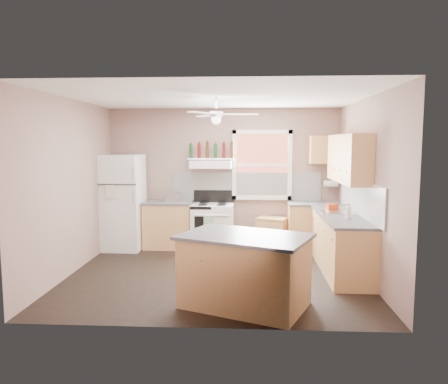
# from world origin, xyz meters

# --- Properties ---
(floor) EXTENTS (4.50, 4.50, 0.00)m
(floor) POSITION_xyz_m (0.00, 0.00, 0.00)
(floor) COLOR black
(floor) RESTS_ON ground
(ceiling) EXTENTS (4.50, 4.50, 0.00)m
(ceiling) POSITION_xyz_m (0.00, 0.00, 2.70)
(ceiling) COLOR white
(ceiling) RESTS_ON ground
(wall_back) EXTENTS (4.50, 0.05, 2.70)m
(wall_back) POSITION_xyz_m (0.00, 2.02, 1.35)
(wall_back) COLOR #886960
(wall_back) RESTS_ON ground
(wall_right) EXTENTS (0.05, 4.00, 2.70)m
(wall_right) POSITION_xyz_m (2.27, 0.00, 1.35)
(wall_right) COLOR #886960
(wall_right) RESTS_ON ground
(wall_left) EXTENTS (0.05, 4.00, 2.70)m
(wall_left) POSITION_xyz_m (-2.27, 0.00, 1.35)
(wall_left) COLOR #886960
(wall_left) RESTS_ON ground
(backsplash_back) EXTENTS (2.90, 0.03, 0.55)m
(backsplash_back) POSITION_xyz_m (0.45, 1.99, 1.18)
(backsplash_back) COLOR white
(backsplash_back) RESTS_ON wall_back
(backsplash_right) EXTENTS (0.03, 2.60, 0.55)m
(backsplash_right) POSITION_xyz_m (2.23, 0.30, 1.18)
(backsplash_right) COLOR white
(backsplash_right) RESTS_ON wall_right
(window_view) EXTENTS (1.00, 0.02, 1.20)m
(window_view) POSITION_xyz_m (0.75, 1.98, 1.60)
(window_view) COLOR brown
(window_view) RESTS_ON wall_back
(window_frame) EXTENTS (1.16, 0.07, 1.36)m
(window_frame) POSITION_xyz_m (0.75, 1.96, 1.60)
(window_frame) COLOR white
(window_frame) RESTS_ON wall_back
(refrigerator) EXTENTS (0.78, 0.76, 1.81)m
(refrigerator) POSITION_xyz_m (-1.92, 1.54, 0.90)
(refrigerator) COLOR white
(refrigerator) RESTS_ON floor
(base_cabinet_left) EXTENTS (0.90, 0.60, 0.86)m
(base_cabinet_left) POSITION_xyz_m (-1.06, 1.70, 0.43)
(base_cabinet_left) COLOR #B97F4D
(base_cabinet_left) RESTS_ON floor
(counter_left) EXTENTS (0.92, 0.62, 0.04)m
(counter_left) POSITION_xyz_m (-1.06, 1.70, 0.88)
(counter_left) COLOR #474749
(counter_left) RESTS_ON base_cabinet_left
(toaster) EXTENTS (0.29, 0.18, 0.18)m
(toaster) POSITION_xyz_m (-0.97, 1.68, 0.99)
(toaster) COLOR silver
(toaster) RESTS_ON counter_left
(stove) EXTENTS (0.80, 0.64, 0.86)m
(stove) POSITION_xyz_m (-0.19, 1.67, 0.43)
(stove) COLOR white
(stove) RESTS_ON floor
(range_hood) EXTENTS (0.78, 0.50, 0.14)m
(range_hood) POSITION_xyz_m (-0.23, 1.75, 1.62)
(range_hood) COLOR white
(range_hood) RESTS_ON wall_back
(bottle_shelf) EXTENTS (0.90, 0.26, 0.03)m
(bottle_shelf) POSITION_xyz_m (-0.23, 1.87, 1.72)
(bottle_shelf) COLOR white
(bottle_shelf) RESTS_ON range_hood
(cart) EXTENTS (0.65, 0.56, 0.55)m
(cart) POSITION_xyz_m (0.95, 1.75, 0.27)
(cart) COLOR #B97F4D
(cart) RESTS_ON floor
(base_cabinet_corner) EXTENTS (1.00, 0.60, 0.86)m
(base_cabinet_corner) POSITION_xyz_m (1.75, 1.70, 0.43)
(base_cabinet_corner) COLOR #B97F4D
(base_cabinet_corner) RESTS_ON floor
(base_cabinet_right) EXTENTS (0.60, 2.20, 0.86)m
(base_cabinet_right) POSITION_xyz_m (1.95, 0.30, 0.43)
(base_cabinet_right) COLOR #B97F4D
(base_cabinet_right) RESTS_ON floor
(counter_corner) EXTENTS (1.02, 0.62, 0.04)m
(counter_corner) POSITION_xyz_m (1.75, 1.70, 0.88)
(counter_corner) COLOR #474749
(counter_corner) RESTS_ON base_cabinet_corner
(counter_right) EXTENTS (0.62, 2.22, 0.04)m
(counter_right) POSITION_xyz_m (1.94, 0.30, 0.88)
(counter_right) COLOR #474749
(counter_right) RESTS_ON base_cabinet_right
(sink) EXTENTS (0.55, 0.45, 0.03)m
(sink) POSITION_xyz_m (1.94, 0.50, 0.90)
(sink) COLOR silver
(sink) RESTS_ON counter_right
(faucet) EXTENTS (0.03, 0.03, 0.14)m
(faucet) POSITION_xyz_m (2.10, 0.50, 0.97)
(faucet) COLOR silver
(faucet) RESTS_ON sink
(upper_cabinet_right) EXTENTS (0.33, 1.80, 0.76)m
(upper_cabinet_right) POSITION_xyz_m (2.08, 0.50, 1.78)
(upper_cabinet_right) COLOR #B97F4D
(upper_cabinet_right) RESTS_ON wall_right
(upper_cabinet_corner) EXTENTS (0.60, 0.33, 0.52)m
(upper_cabinet_corner) POSITION_xyz_m (1.95, 1.83, 1.90)
(upper_cabinet_corner) COLOR #B97F4D
(upper_cabinet_corner) RESTS_ON wall_back
(paper_towel) EXTENTS (0.26, 0.12, 0.12)m
(paper_towel) POSITION_xyz_m (2.07, 1.86, 1.25)
(paper_towel) COLOR white
(paper_towel) RESTS_ON wall_back
(island) EXTENTS (1.69, 1.41, 0.86)m
(island) POSITION_xyz_m (0.45, -1.31, 0.43)
(island) COLOR #B97F4D
(island) RESTS_ON floor
(island_top) EXTENTS (1.80, 1.52, 0.04)m
(island_top) POSITION_xyz_m (0.45, -1.31, 0.88)
(island_top) COLOR #474749
(island_top) RESTS_ON island
(ceiling_fan_hub) EXTENTS (0.20, 0.20, 0.08)m
(ceiling_fan_hub) POSITION_xyz_m (0.00, 0.00, 2.45)
(ceiling_fan_hub) COLOR white
(ceiling_fan_hub) RESTS_ON ceiling
(soap_bottle) EXTENTS (0.12, 0.12, 0.24)m
(soap_bottle) POSITION_xyz_m (1.97, -0.10, 1.02)
(soap_bottle) COLOR silver
(soap_bottle) RESTS_ON counter_right
(red_caddy) EXTENTS (0.20, 0.16, 0.10)m
(red_caddy) POSITION_xyz_m (1.91, 0.84, 0.95)
(red_caddy) COLOR #B0300F
(red_caddy) RESTS_ON counter_right
(wine_bottles) EXTENTS (0.86, 0.06, 0.31)m
(wine_bottles) POSITION_xyz_m (-0.22, 1.87, 1.88)
(wine_bottles) COLOR #143819
(wine_bottles) RESTS_ON bottle_shelf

